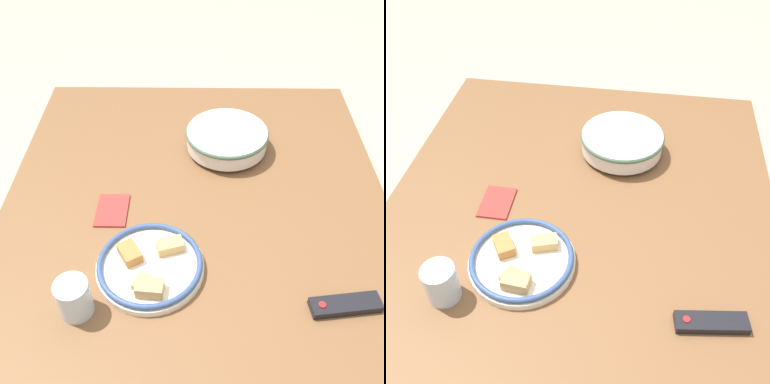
{
  "view_description": "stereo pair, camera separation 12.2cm",
  "coord_description": "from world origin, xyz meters",
  "views": [
    {
      "loc": [
        0.86,
        0.0,
        1.64
      ],
      "look_at": [
        -0.02,
        -0.01,
        0.79
      ],
      "focal_mm": 42.0,
      "sensor_mm": 36.0,
      "label": 1
    },
    {
      "loc": [
        0.85,
        0.13,
        1.64
      ],
      "look_at": [
        -0.02,
        -0.01,
        0.79
      ],
      "focal_mm": 42.0,
      "sensor_mm": 36.0,
      "label": 2
    }
  ],
  "objects": [
    {
      "name": "ground_plane",
      "position": [
        0.0,
        0.0,
        0.0
      ],
      "size": [
        8.0,
        8.0,
        0.0
      ],
      "primitive_type": "plane",
      "color": "#B7A88E"
    },
    {
      "name": "dining_table",
      "position": [
        0.0,
        0.0,
        0.67
      ],
      "size": [
        1.24,
        1.07,
        0.76
      ],
      "color": "brown",
      "rests_on": "ground_plane"
    },
    {
      "name": "noodle_bowl",
      "position": [
        -0.25,
        0.09,
        0.8
      ],
      "size": [
        0.25,
        0.25,
        0.07
      ],
      "color": "silver",
      "rests_on": "dining_table"
    },
    {
      "name": "food_plate",
      "position": [
        0.22,
        -0.11,
        0.77
      ],
      "size": [
        0.26,
        0.26,
        0.05
      ],
      "color": "silver",
      "rests_on": "dining_table"
    },
    {
      "name": "tv_remote",
      "position": [
        0.31,
        0.33,
        0.77
      ],
      "size": [
        0.07,
        0.16,
        0.02
      ],
      "rotation": [
        0.0,
        0.0,
        3.27
      ],
      "color": "black",
      "rests_on": "dining_table"
    },
    {
      "name": "drinking_glass",
      "position": [
        0.33,
        -0.26,
        0.8
      ],
      "size": [
        0.08,
        0.08,
        0.09
      ],
      "color": "silver",
      "rests_on": "dining_table"
    },
    {
      "name": "folded_napkin",
      "position": [
        0.02,
        -0.23,
        0.76
      ],
      "size": [
        0.12,
        0.08,
        0.01
      ],
      "color": "#B2332D",
      "rests_on": "dining_table"
    }
  ]
}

